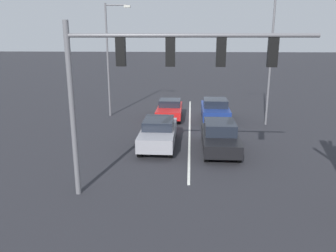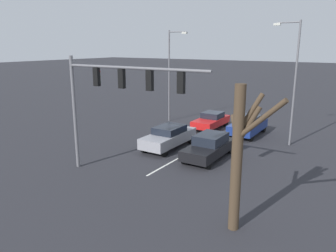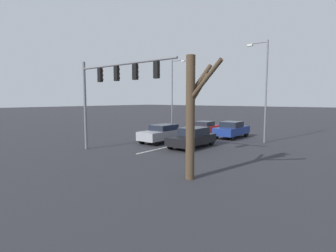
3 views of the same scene
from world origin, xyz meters
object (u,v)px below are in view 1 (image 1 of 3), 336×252
object	(u,v)px
car_red_midlane_second	(170,109)
car_navy_leftlane_second	(215,109)
car_gray_midlane_front	(159,132)
street_lamp_right_shoulder	(110,53)
street_lamp_left_shoulder	(268,52)
car_black_leftlane_front	(220,136)
traffic_signal_gantry	(152,70)

from	to	relation	value
car_red_midlane_second	car_navy_leftlane_second	bearing A→B (deg)	174.94
car_navy_leftlane_second	car_gray_midlane_front	bearing A→B (deg)	60.19
car_red_midlane_second	street_lamp_right_shoulder	bearing A→B (deg)	-8.28
street_lamp_right_shoulder	street_lamp_left_shoulder	world-z (taller)	street_lamp_left_shoulder
car_black_leftlane_front	car_navy_leftlane_second	xyz separation A→B (m)	(-0.20, -6.58, 0.04)
car_red_midlane_second	traffic_signal_gantry	bearing A→B (deg)	90.84
street_lamp_right_shoulder	car_navy_leftlane_second	bearing A→B (deg)	173.09
traffic_signal_gantry	street_lamp_right_shoulder	size ratio (longest dim) A/B	1.03
car_black_leftlane_front	street_lamp_left_shoulder	distance (m)	7.75
car_gray_midlane_front	car_navy_leftlane_second	xyz separation A→B (m)	(-3.50, -6.10, 0.01)
car_gray_midlane_front	street_lamp_left_shoulder	distance (m)	9.40
car_black_leftlane_front	car_red_midlane_second	distance (m)	7.54
car_red_midlane_second	street_lamp_left_shoulder	size ratio (longest dim) A/B	0.48
car_gray_midlane_front	street_lamp_right_shoulder	world-z (taller)	street_lamp_right_shoulder
street_lamp_right_shoulder	street_lamp_left_shoulder	xyz separation A→B (m)	(-10.98, 1.92, 0.17)
car_navy_leftlane_second	street_lamp_left_shoulder	size ratio (longest dim) A/B	0.51
street_lamp_right_shoulder	car_red_midlane_second	bearing A→B (deg)	171.72
car_gray_midlane_front	car_navy_leftlane_second	bearing A→B (deg)	-119.81
car_black_leftlane_front	street_lamp_right_shoulder	xyz separation A→B (m)	(7.52, -7.52, 3.93)
car_gray_midlane_front	car_red_midlane_second	world-z (taller)	car_gray_midlane_front
car_black_leftlane_front	traffic_signal_gantry	xyz separation A→B (m)	(2.91, 5.43, 3.97)
car_red_midlane_second	street_lamp_left_shoulder	world-z (taller)	street_lamp_left_shoulder
traffic_signal_gantry	car_navy_leftlane_second	bearing A→B (deg)	-104.54
traffic_signal_gantry	street_lamp_right_shoulder	bearing A→B (deg)	-70.40
street_lamp_right_shoulder	street_lamp_left_shoulder	size ratio (longest dim) A/B	0.96
traffic_signal_gantry	street_lamp_right_shoulder	distance (m)	13.74
traffic_signal_gantry	street_lamp_right_shoulder	world-z (taller)	street_lamp_right_shoulder
car_gray_midlane_front	street_lamp_right_shoulder	xyz separation A→B (m)	(4.23, -7.04, 3.90)
car_black_leftlane_front	street_lamp_right_shoulder	size ratio (longest dim) A/B	0.54
car_red_midlane_second	street_lamp_right_shoulder	distance (m)	5.99
car_gray_midlane_front	car_black_leftlane_front	distance (m)	3.33
car_navy_leftlane_second	street_lamp_right_shoulder	distance (m)	8.70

